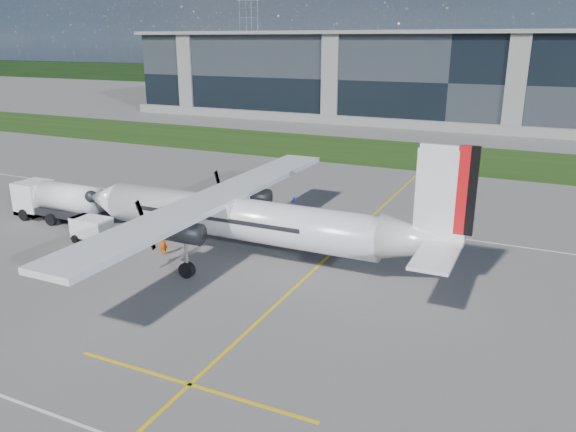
{
  "coord_description": "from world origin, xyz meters",
  "views": [
    {
      "loc": [
        15.65,
        -23.02,
        14.17
      ],
      "look_at": [
        1.16,
        7.85,
        3.4
      ],
      "focal_mm": 35.0,
      "sensor_mm": 36.0,
      "label": 1
    }
  ],
  "objects_px": {
    "fuel_tanker_truck": "(54,201)",
    "safety_cone_nose_stbd": "(108,222)",
    "safety_cone_fwd": "(75,226)",
    "safety_cone_nose_port": "(84,238)",
    "turboprop_aircraft": "(250,196)",
    "baggage_tug": "(92,230)",
    "ground_crew_person": "(163,242)",
    "pylon_west": "(249,37)",
    "safety_cone_stbdwing": "(294,199)"
  },
  "relations": [
    {
      "from": "safety_cone_fwd",
      "to": "safety_cone_stbdwing",
      "type": "bearing_deg",
      "value": 49.65
    },
    {
      "from": "pylon_west",
      "to": "turboprop_aircraft",
      "type": "relative_size",
      "value": 1.03
    },
    {
      "from": "pylon_west",
      "to": "safety_cone_nose_port",
      "type": "distance_m",
      "value": 159.26
    },
    {
      "from": "safety_cone_nose_stbd",
      "to": "safety_cone_fwd",
      "type": "bearing_deg",
      "value": -132.01
    },
    {
      "from": "pylon_west",
      "to": "turboprop_aircraft",
      "type": "distance_m",
      "value": 162.63
    },
    {
      "from": "fuel_tanker_truck",
      "to": "pylon_west",
      "type": "bearing_deg",
      "value": 112.92
    },
    {
      "from": "fuel_tanker_truck",
      "to": "safety_cone_nose_port",
      "type": "xyz_separation_m",
      "value": [
        5.87,
        -2.91,
        -1.35
      ]
    },
    {
      "from": "safety_cone_fwd",
      "to": "safety_cone_nose_port",
      "type": "height_order",
      "value": "same"
    },
    {
      "from": "safety_cone_stbdwing",
      "to": "pylon_west",
      "type": "bearing_deg",
      "value": 120.41
    },
    {
      "from": "safety_cone_nose_stbd",
      "to": "safety_cone_nose_port",
      "type": "distance_m",
      "value": 3.78
    },
    {
      "from": "pylon_west",
      "to": "safety_cone_fwd",
      "type": "xyz_separation_m",
      "value": [
        62.97,
        -142.51,
        -14.75
      ]
    },
    {
      "from": "turboprop_aircraft",
      "to": "ground_crew_person",
      "type": "xyz_separation_m",
      "value": [
        -5.76,
        -1.99,
        -3.44
      ]
    },
    {
      "from": "turboprop_aircraft",
      "to": "ground_crew_person",
      "type": "relative_size",
      "value": 15.58
    },
    {
      "from": "ground_crew_person",
      "to": "safety_cone_nose_port",
      "type": "xyz_separation_m",
      "value": [
        -6.96,
        -0.26,
        -0.69
      ]
    },
    {
      "from": "fuel_tanker_truck",
      "to": "safety_cone_nose_port",
      "type": "height_order",
      "value": "fuel_tanker_truck"
    },
    {
      "from": "turboprop_aircraft",
      "to": "ground_crew_person",
      "type": "bearing_deg",
      "value": -160.95
    },
    {
      "from": "turboprop_aircraft",
      "to": "safety_cone_fwd",
      "type": "height_order",
      "value": "turboprop_aircraft"
    },
    {
      "from": "fuel_tanker_truck",
      "to": "baggage_tug",
      "type": "distance_m",
      "value": 6.97
    },
    {
      "from": "fuel_tanker_truck",
      "to": "safety_cone_nose_port",
      "type": "distance_m",
      "value": 6.69
    },
    {
      "from": "fuel_tanker_truck",
      "to": "safety_cone_stbdwing",
      "type": "xyz_separation_m",
      "value": [
        15.39,
        13.29,
        -1.35
      ]
    },
    {
      "from": "turboprop_aircraft",
      "to": "safety_cone_fwd",
      "type": "xyz_separation_m",
      "value": [
        -15.42,
        -0.43,
        -4.13
      ]
    },
    {
      "from": "pylon_west",
      "to": "fuel_tanker_truck",
      "type": "distance_m",
      "value": 154.13
    },
    {
      "from": "turboprop_aircraft",
      "to": "baggage_tug",
      "type": "bearing_deg",
      "value": -170.85
    },
    {
      "from": "ground_crew_person",
      "to": "safety_cone_nose_stbd",
      "type": "bearing_deg",
      "value": 100.59
    },
    {
      "from": "fuel_tanker_truck",
      "to": "safety_cone_nose_stbd",
      "type": "relative_size",
      "value": 17.09
    },
    {
      "from": "pylon_west",
      "to": "baggage_tug",
      "type": "height_order",
      "value": "pylon_west"
    },
    {
      "from": "baggage_tug",
      "to": "safety_cone_nose_port",
      "type": "distance_m",
      "value": 0.9
    },
    {
      "from": "fuel_tanker_truck",
      "to": "safety_cone_fwd",
      "type": "height_order",
      "value": "fuel_tanker_truck"
    },
    {
      "from": "safety_cone_fwd",
      "to": "safety_cone_nose_stbd",
      "type": "distance_m",
      "value": 2.44
    },
    {
      "from": "ground_crew_person",
      "to": "safety_cone_nose_stbd",
      "type": "relative_size",
      "value": 3.75
    },
    {
      "from": "turboprop_aircraft",
      "to": "safety_cone_stbdwing",
      "type": "relative_size",
      "value": 58.38
    },
    {
      "from": "fuel_tanker_truck",
      "to": "safety_cone_nose_stbd",
      "type": "bearing_deg",
      "value": 8.5
    },
    {
      "from": "safety_cone_nose_stbd",
      "to": "safety_cone_nose_port",
      "type": "xyz_separation_m",
      "value": [
        1.07,
        -3.63,
        0.0
      ]
    },
    {
      "from": "turboprop_aircraft",
      "to": "baggage_tug",
      "type": "height_order",
      "value": "turboprop_aircraft"
    },
    {
      "from": "safety_cone_nose_stbd",
      "to": "safety_cone_stbdwing",
      "type": "distance_m",
      "value": 16.44
    },
    {
      "from": "safety_cone_fwd",
      "to": "safety_cone_nose_stbd",
      "type": "relative_size",
      "value": 1.0
    },
    {
      "from": "pylon_west",
      "to": "safety_cone_stbdwing",
      "type": "xyz_separation_m",
      "value": [
        75.2,
        -128.13,
        -14.75
      ]
    },
    {
      "from": "safety_cone_stbdwing",
      "to": "fuel_tanker_truck",
      "type": "bearing_deg",
      "value": -139.18
    },
    {
      "from": "pylon_west",
      "to": "fuel_tanker_truck",
      "type": "xyz_separation_m",
      "value": [
        59.81,
        -141.42,
        -13.4
      ]
    },
    {
      "from": "turboprop_aircraft",
      "to": "ground_crew_person",
      "type": "distance_m",
      "value": 7.0
    },
    {
      "from": "baggage_tug",
      "to": "safety_cone_nose_stbd",
      "type": "relative_size",
      "value": 6.03
    },
    {
      "from": "turboprop_aircraft",
      "to": "safety_cone_stbdwing",
      "type": "xyz_separation_m",
      "value": [
        -3.2,
        13.96,
        -4.13
      ]
    },
    {
      "from": "fuel_tanker_truck",
      "to": "baggage_tug",
      "type": "height_order",
      "value": "fuel_tanker_truck"
    },
    {
      "from": "baggage_tug",
      "to": "safety_cone_nose_stbd",
      "type": "distance_m",
      "value": 3.78
    },
    {
      "from": "safety_cone_stbdwing",
      "to": "safety_cone_nose_stbd",
      "type": "bearing_deg",
      "value": -130.11
    },
    {
      "from": "pylon_west",
      "to": "turboprop_aircraft",
      "type": "bearing_deg",
      "value": -61.11
    },
    {
      "from": "pylon_west",
      "to": "safety_cone_nose_stbd",
      "type": "distance_m",
      "value": 155.53
    },
    {
      "from": "safety_cone_nose_port",
      "to": "turboprop_aircraft",
      "type": "bearing_deg",
      "value": 10.0
    },
    {
      "from": "turboprop_aircraft",
      "to": "safety_cone_fwd",
      "type": "relative_size",
      "value": 58.38
    },
    {
      "from": "safety_cone_fwd",
      "to": "safety_cone_nose_port",
      "type": "distance_m",
      "value": 3.26
    }
  ]
}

